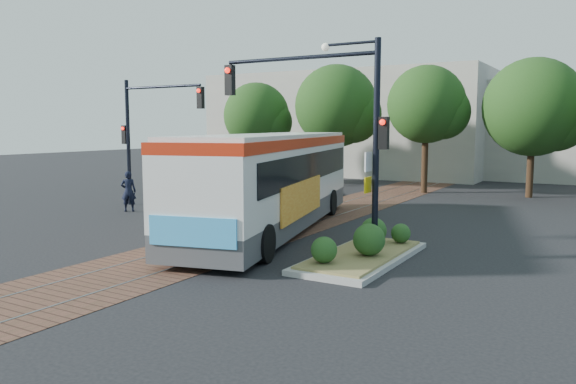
% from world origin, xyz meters
% --- Properties ---
extents(ground, '(120.00, 120.00, 0.00)m').
position_xyz_m(ground, '(0.00, 0.00, 0.00)').
color(ground, black).
rests_on(ground, ground).
extents(trackbed, '(3.60, 40.00, 0.02)m').
position_xyz_m(trackbed, '(0.00, 4.00, 0.01)').
color(trackbed, brown).
rests_on(trackbed, ground).
extents(tree_row, '(26.40, 5.60, 7.67)m').
position_xyz_m(tree_row, '(1.21, 16.42, 4.85)').
color(tree_row, '#382314').
rests_on(tree_row, ground).
extents(warehouses, '(40.00, 13.00, 8.00)m').
position_xyz_m(warehouses, '(-0.53, 28.75, 3.81)').
color(warehouses, '#ADA899').
rests_on(warehouses, ground).
extents(city_bus, '(5.88, 13.43, 3.53)m').
position_xyz_m(city_bus, '(0.17, 1.67, 1.97)').
color(city_bus, '#454547').
rests_on(city_bus, ground).
extents(traffic_island, '(2.20, 5.20, 1.13)m').
position_xyz_m(traffic_island, '(4.82, -0.90, 0.33)').
color(traffic_island, gray).
rests_on(traffic_island, ground).
extents(signal_pole_main, '(5.49, 0.46, 6.00)m').
position_xyz_m(signal_pole_main, '(3.86, -0.81, 4.16)').
color(signal_pole_main, black).
rests_on(signal_pole_main, ground).
extents(signal_pole_left, '(4.99, 0.34, 6.00)m').
position_xyz_m(signal_pole_left, '(-8.37, 4.00, 3.86)').
color(signal_pole_left, black).
rests_on(signal_pole_left, ground).
extents(officer, '(0.80, 0.74, 1.82)m').
position_xyz_m(officer, '(-7.84, 2.32, 0.91)').
color(officer, black).
rests_on(officer, ground).
extents(parked_car, '(4.81, 2.19, 1.37)m').
position_xyz_m(parked_car, '(-5.19, 11.50, 0.68)').
color(parked_car, black).
rests_on(parked_car, ground).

